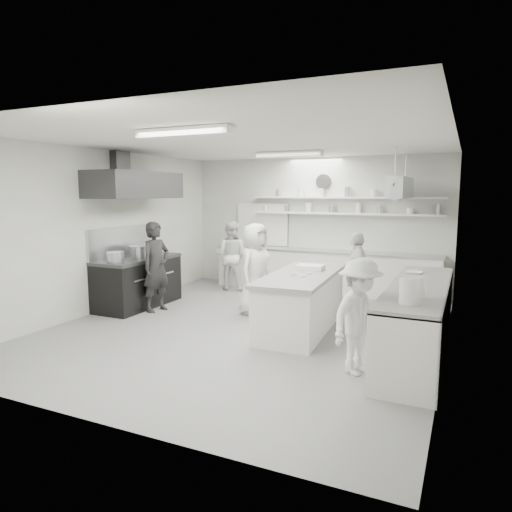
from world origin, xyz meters
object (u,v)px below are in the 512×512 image
at_px(stove, 138,283).
at_px(cook_stove, 156,267).
at_px(prep_island, 302,303).
at_px(cook_back, 231,255).
at_px(back_counter, 323,271).
at_px(right_counter, 418,321).

bearing_deg(stove, cook_stove, -15.13).
bearing_deg(prep_island, cook_stove, 177.00).
distance_m(cook_stove, cook_back, 2.34).
height_order(prep_island, cook_back, cook_back).
height_order(stove, back_counter, back_counter).
bearing_deg(back_counter, prep_island, -80.02).
relative_size(right_counter, cook_stove, 1.97).
bearing_deg(right_counter, back_counter, 124.65).
relative_size(back_counter, right_counter, 1.52).
bearing_deg(prep_island, back_counter, 96.46).
relative_size(stove, back_counter, 0.36).
xyz_separation_m(right_counter, prep_island, (-1.83, 0.47, -0.03)).
height_order(right_counter, cook_back, cook_back).
bearing_deg(cook_back, stove, 59.76).
distance_m(right_counter, prep_island, 1.90).
bearing_deg(right_counter, cook_stove, 174.55).
distance_m(back_counter, right_counter, 4.13).
distance_m(stove, back_counter, 4.03).
distance_m(right_counter, cook_back, 5.14).
bearing_deg(back_counter, stove, -136.01).
bearing_deg(cook_back, prep_island, 130.40).
bearing_deg(stove, right_counter, -6.52).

